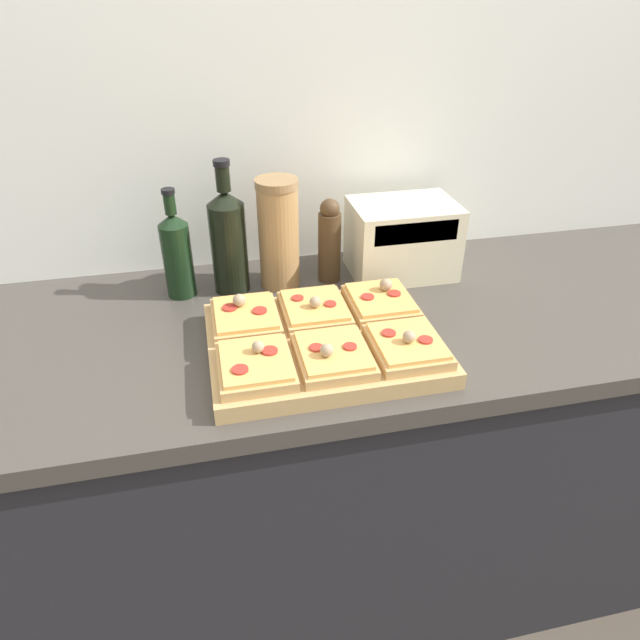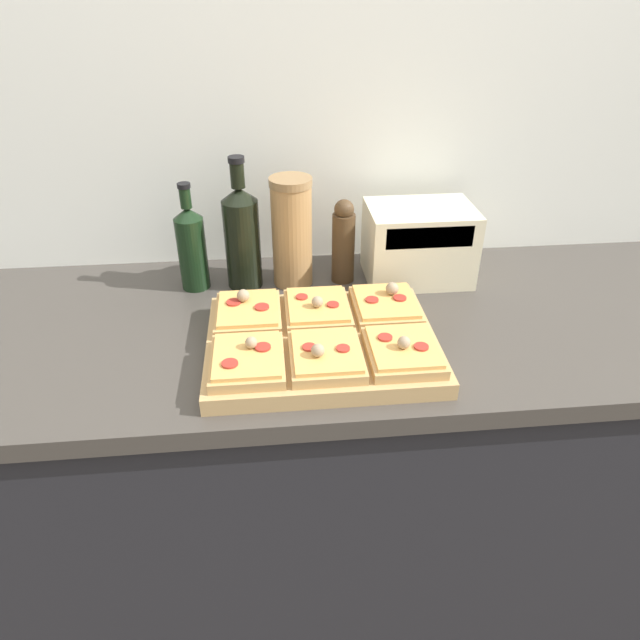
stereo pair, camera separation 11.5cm
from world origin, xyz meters
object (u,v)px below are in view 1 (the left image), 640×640
at_px(pepper_mill, 330,241).
at_px(toaster_oven, 402,239).
at_px(wine_bottle, 228,240).
at_px(cutting_board, 323,343).
at_px(grain_jar_tall, 279,234).
at_px(olive_oil_bottle, 177,253).

xyz_separation_m(pepper_mill, toaster_oven, (0.18, -0.00, -0.01)).
bearing_deg(wine_bottle, cutting_board, -62.55).
distance_m(grain_jar_tall, pepper_mill, 0.13).
relative_size(olive_oil_bottle, toaster_oven, 0.93).
bearing_deg(grain_jar_tall, cutting_board, -82.52).
bearing_deg(olive_oil_bottle, toaster_oven, -0.09).
relative_size(grain_jar_tall, pepper_mill, 1.27).
relative_size(olive_oil_bottle, pepper_mill, 1.24).
bearing_deg(grain_jar_tall, toaster_oven, -0.16).
relative_size(wine_bottle, pepper_mill, 1.51).
height_order(olive_oil_bottle, grain_jar_tall, grain_jar_tall).
relative_size(wine_bottle, toaster_oven, 1.13).
xyz_separation_m(olive_oil_bottle, grain_jar_tall, (0.23, 0.00, 0.03)).
distance_m(cutting_board, toaster_oven, 0.41).
height_order(wine_bottle, pepper_mill, wine_bottle).
height_order(grain_jar_tall, toaster_oven, grain_jar_tall).
bearing_deg(grain_jar_tall, pepper_mill, 0.00).
bearing_deg(pepper_mill, cutting_board, -105.41).
bearing_deg(pepper_mill, wine_bottle, 180.00).
bearing_deg(wine_bottle, pepper_mill, 0.00).
xyz_separation_m(cutting_board, grain_jar_tall, (-0.04, 0.30, 0.11)).
distance_m(pepper_mill, toaster_oven, 0.18).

